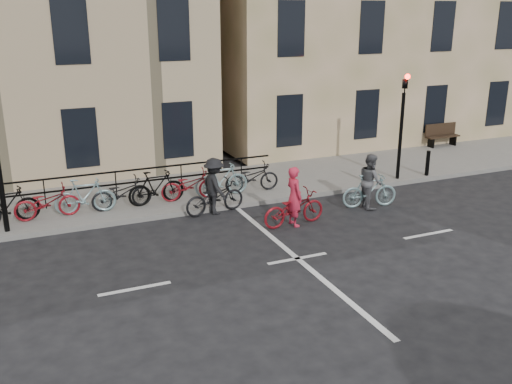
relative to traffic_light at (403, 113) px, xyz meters
name	(u,v)px	position (x,y,z in m)	size (l,w,h in m)	color
ground	(297,259)	(-6.20, -4.34, -2.45)	(120.00, 120.00, 0.00)	black
sidewalk	(94,204)	(-10.20, 1.66, -2.38)	(46.00, 4.00, 0.15)	slate
building_east	(343,2)	(2.80, 8.66, 3.70)	(14.00, 10.00, 12.00)	tan
traffic_light	(403,113)	(0.00, 0.00, 0.00)	(0.18, 0.30, 3.90)	black
bollard_east	(371,170)	(-1.20, -0.09, -1.85)	(0.14, 0.14, 0.90)	black
bollard_west	(428,163)	(1.20, -0.09, -1.85)	(0.14, 0.14, 0.90)	black
bench	(441,134)	(4.80, 3.39, -1.78)	(1.60, 0.41, 0.97)	black
parked_bikes	(121,192)	(-9.50, 0.70, -1.81)	(10.40, 1.23, 1.05)	black
cyclist_pink	(294,205)	(-5.25, -2.25, -1.86)	(1.97, 0.83, 1.71)	maroon
cyclist_grey	(370,186)	(-2.41, -1.81, -1.77)	(1.81, 0.93, 1.69)	#80A4A8
cyclist_dark	(215,192)	(-6.96, -0.44, -1.79)	(1.98, 1.18, 1.70)	black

